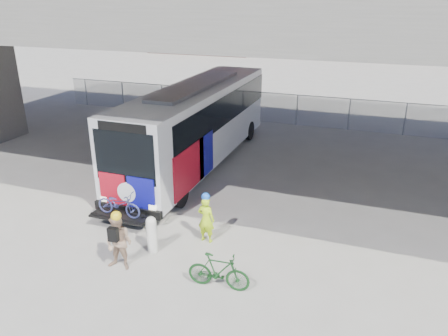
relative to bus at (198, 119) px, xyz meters
The scene contains 9 objects.
ground 5.04m from the bus, 64.08° to the right, with size 160.00×160.00×0.00m, color #9E9991.
bus is the anchor object (origin of this frame).
overpass 4.87m from the bus, ahead, with size 40.00×16.00×7.95m.
chainlink_fence 8.16m from the bus, 75.77° to the left, with size 30.00×0.06×30.00m.
brick_buildings 44.35m from the bus, 85.81° to the left, with size 54.00×22.00×12.00m.
bollard 7.82m from the bus, 77.21° to the right, with size 0.31×0.31×1.19m.
cyclist_hivis 7.12m from the bus, 64.75° to the right, with size 0.58×0.40×1.67m.
cyclist_tan 8.75m from the bus, 81.58° to the right, with size 0.84×0.68×1.82m.
bike_parked 9.57m from the bus, 63.53° to the right, with size 0.48×1.70×1.02m, color #15441A.
Camera 1 is at (5.66, -13.34, 7.26)m, focal length 35.00 mm.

